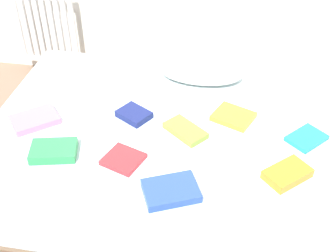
# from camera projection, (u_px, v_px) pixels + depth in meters

# --- Properties ---
(ground_plane) EXTENTS (8.00, 8.00, 0.00)m
(ground_plane) POSITION_uv_depth(u_px,v_px,m) (167.00, 192.00, 2.71)
(ground_plane) COLOR #7F6651
(bed) EXTENTS (2.00, 1.50, 0.50)m
(bed) POSITION_uv_depth(u_px,v_px,m) (167.00, 163.00, 2.56)
(bed) COLOR brown
(bed) RESTS_ON ground
(radiator) EXTENTS (0.51, 0.04, 0.60)m
(radiator) POSITION_uv_depth(u_px,v_px,m) (46.00, 28.00, 3.54)
(radiator) COLOR white
(radiator) RESTS_ON ground
(pillow) EXTENTS (0.52, 0.28, 0.10)m
(pillow) POSITION_uv_depth(u_px,v_px,m) (201.00, 72.00, 2.77)
(pillow) COLOR white
(pillow) RESTS_ON bed
(textbook_orange) EXTENTS (0.25, 0.25, 0.05)m
(textbook_orange) POSITION_uv_depth(u_px,v_px,m) (287.00, 174.00, 2.09)
(textbook_orange) COLOR orange
(textbook_orange) RESTS_ON bed
(textbook_red) EXTENTS (0.23, 0.22, 0.02)m
(textbook_red) POSITION_uv_depth(u_px,v_px,m) (123.00, 159.00, 2.19)
(textbook_red) COLOR red
(textbook_red) RESTS_ON bed
(textbook_pink) EXTENTS (0.30, 0.29, 0.04)m
(textbook_pink) POSITION_uv_depth(u_px,v_px,m) (35.00, 120.00, 2.43)
(textbook_pink) COLOR pink
(textbook_pink) RESTS_ON bed
(textbook_teal) EXTENTS (0.24, 0.24, 0.02)m
(textbook_teal) POSITION_uv_depth(u_px,v_px,m) (306.00, 138.00, 2.32)
(textbook_teal) COLOR teal
(textbook_teal) RESTS_ON bed
(textbook_blue) EXTENTS (0.30, 0.27, 0.04)m
(textbook_blue) POSITION_uv_depth(u_px,v_px,m) (171.00, 191.00, 2.01)
(textbook_blue) COLOR #2847B7
(textbook_blue) RESTS_ON bed
(textbook_navy) EXTENTS (0.22, 0.20, 0.04)m
(textbook_navy) POSITION_uv_depth(u_px,v_px,m) (134.00, 114.00, 2.47)
(textbook_navy) COLOR navy
(textbook_navy) RESTS_ON bed
(textbook_yellow) EXTENTS (0.26, 0.24, 0.03)m
(textbook_yellow) POSITION_uv_depth(u_px,v_px,m) (233.00, 117.00, 2.46)
(textbook_yellow) COLOR yellow
(textbook_yellow) RESTS_ON bed
(textbook_green) EXTENTS (0.26, 0.20, 0.05)m
(textbook_green) POSITION_uv_depth(u_px,v_px,m) (54.00, 151.00, 2.22)
(textbook_green) COLOR green
(textbook_green) RESTS_ON bed
(textbook_lime) EXTENTS (0.26, 0.24, 0.03)m
(textbook_lime) POSITION_uv_depth(u_px,v_px,m) (185.00, 130.00, 2.36)
(textbook_lime) COLOR #8CC638
(textbook_lime) RESTS_ON bed
(textbook_white) EXTENTS (0.23, 0.22, 0.04)m
(textbook_white) POSITION_uv_depth(u_px,v_px,m) (240.00, 202.00, 1.95)
(textbook_white) COLOR white
(textbook_white) RESTS_ON bed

